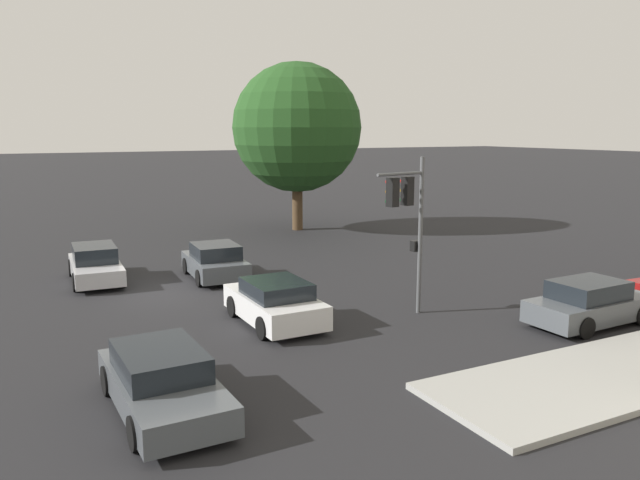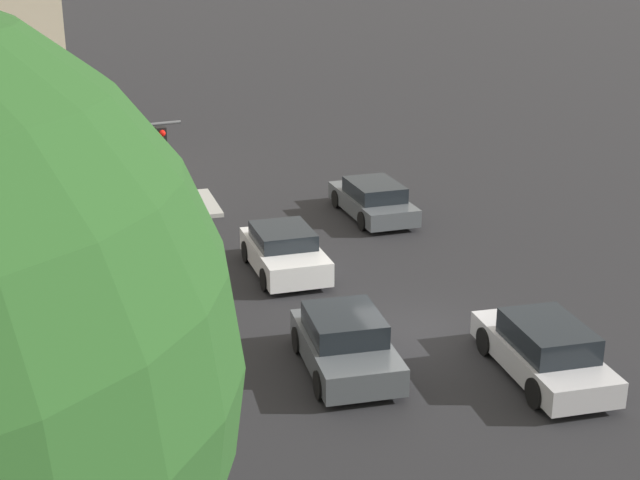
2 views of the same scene
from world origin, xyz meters
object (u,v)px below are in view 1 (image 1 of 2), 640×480
at_px(traffic_signal, 407,208).
at_px(crossing_car_1, 215,262).
at_px(crossing_car_0, 95,264).
at_px(parked_car_0, 590,304).
at_px(crossing_car_3, 275,303).
at_px(street_tree, 297,128).
at_px(crossing_car_2, 162,381).

xyz_separation_m(traffic_signal, crossing_car_1, (-7.81, -3.84, -2.83)).
height_order(crossing_car_0, parked_car_0, crossing_car_0).
relative_size(crossing_car_0, crossing_car_1, 1.13).
distance_m(crossing_car_0, crossing_car_3, 9.34).
bearing_deg(parked_car_0, street_tree, 88.40).
bearing_deg(parked_car_0, crossing_car_3, 150.20).
bearing_deg(crossing_car_1, parked_car_0, -139.79).
bearing_deg(traffic_signal, crossing_car_0, 31.29).
bearing_deg(street_tree, crossing_car_1, -40.48).
bearing_deg(crossing_car_0, traffic_signal, 43.62).
bearing_deg(crossing_car_2, street_tree, 146.64).
bearing_deg(parked_car_0, traffic_signal, 141.34).
relative_size(crossing_car_0, crossing_car_2, 0.97).
xyz_separation_m(traffic_signal, crossing_car_0, (-9.51, -8.23, -2.83)).
height_order(street_tree, parked_car_0, street_tree).
height_order(traffic_signal, parked_car_0, traffic_signal).
xyz_separation_m(crossing_car_0, crossing_car_1, (1.70, 4.39, -0.00)).
xyz_separation_m(crossing_car_2, parked_car_0, (0.07, 13.17, 0.02)).
bearing_deg(crossing_car_3, crossing_car_0, 26.16).
distance_m(traffic_signal, crossing_car_2, 9.67).
bearing_deg(crossing_car_0, parked_car_0, 47.48).
relative_size(crossing_car_0, parked_car_0, 1.05).
bearing_deg(crossing_car_0, crossing_car_1, 71.59).
bearing_deg(crossing_car_3, crossing_car_2, 134.18).
height_order(crossing_car_1, parked_car_0, crossing_car_1).
distance_m(street_tree, crossing_car_3, 19.19).
bearing_deg(crossing_car_3, crossing_car_1, -2.24).
bearing_deg(traffic_signal, parked_car_0, -136.29).
height_order(crossing_car_0, crossing_car_3, crossing_car_0).
distance_m(traffic_signal, parked_car_0, 6.36).
height_order(street_tree, traffic_signal, street_tree).
height_order(traffic_signal, crossing_car_1, traffic_signal).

